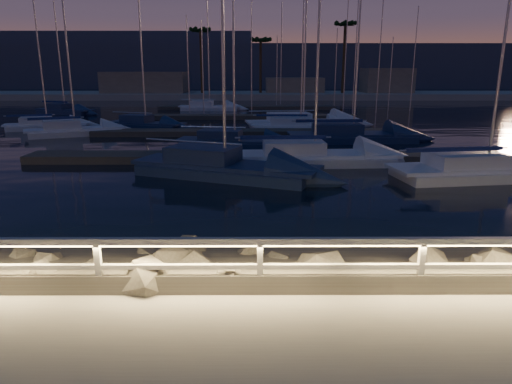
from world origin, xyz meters
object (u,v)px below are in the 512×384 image
guard_rail (202,253)px  sailboat_i (64,110)px  sailboat_c (310,155)px  sailboat_h (298,126)px  sailboat_a (73,130)px  sailboat_g (350,135)px  sailboat_f (232,141)px  sailboat_e (144,124)px  sailboat_b (220,166)px  sailboat_n (208,107)px  sailboat_j (45,125)px  sailboat_d (482,168)px  sailboat_l (300,122)px

guard_rail → sailboat_i: sailboat_i is taller
sailboat_c → guard_rail: bearing=-106.6°
guard_rail → sailboat_h: size_ratio=3.31×
sailboat_a → sailboat_g: sailboat_g is taller
sailboat_h → sailboat_i: sailboat_h is taller
sailboat_f → sailboat_e: bearing=137.5°
sailboat_e → sailboat_g: 17.14m
sailboat_b → sailboat_e: bearing=134.9°
sailboat_n → sailboat_g: bearing=-61.3°
sailboat_n → sailboat_c: bearing=-72.1°
guard_rail → sailboat_e: bearing=105.2°
guard_rail → sailboat_j: (-16.09, 29.53, -0.98)m
sailboat_a → sailboat_c: size_ratio=0.82×
sailboat_h → sailboat_n: bearing=115.9°
sailboat_f → sailboat_h: 9.75m
sailboat_d → sailboat_n: bearing=105.4°
sailboat_a → sailboat_l: (17.26, 4.72, 0.03)m
sailboat_g → sailboat_c: bearing=-118.1°
sailboat_e → sailboat_i: sailboat_i is taller
sailboat_d → sailboat_n: 39.75m
sailboat_a → sailboat_l: 17.89m
sailboat_b → sailboat_j: 23.12m
sailboat_d → sailboat_g: 11.42m
sailboat_c → sailboat_f: 6.67m
sailboat_f → sailboat_d: bearing=-26.7°
sailboat_h → sailboat_i: (-24.58, 14.52, 0.03)m
sailboat_d → sailboat_h: bearing=103.7°
sailboat_a → sailboat_n: size_ratio=0.94×
sailboat_i → sailboat_l: size_ratio=0.73×
sailboat_b → sailboat_j: bearing=153.8°
sailboat_j → sailboat_h: bearing=-20.7°
sailboat_l → sailboat_c: bearing=-101.8°
sailboat_d → sailboat_e: bearing=128.9°
sailboat_g → sailboat_n: (-12.06, 25.68, -0.02)m
sailboat_g → sailboat_j: (-23.49, 6.76, -0.06)m
sailboat_c → sailboat_g: sailboat_g is taller
guard_rail → sailboat_i: (-20.11, 43.25, -0.94)m
sailboat_a → sailboat_h: (16.90, 2.86, -0.03)m
sailboat_f → sailboat_a: bearing=164.2°
sailboat_f → sailboat_j: size_ratio=1.09×
sailboat_c → sailboat_n: bearing=101.8°
sailboat_g → sailboat_l: (-2.58, 7.82, 0.01)m
sailboat_g → sailboat_j: size_ratio=1.33×
sailboat_d → sailboat_b: bearing=169.9°
sailboat_h → sailboat_i: size_ratio=1.13×
sailboat_a → sailboat_e: sailboat_a is taller
sailboat_a → sailboat_d: 27.34m
sailboat_l → sailboat_n: (-9.48, 17.86, -0.03)m
sailboat_a → sailboat_n: sailboat_n is taller
sailboat_g → sailboat_e: bearing=152.2°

